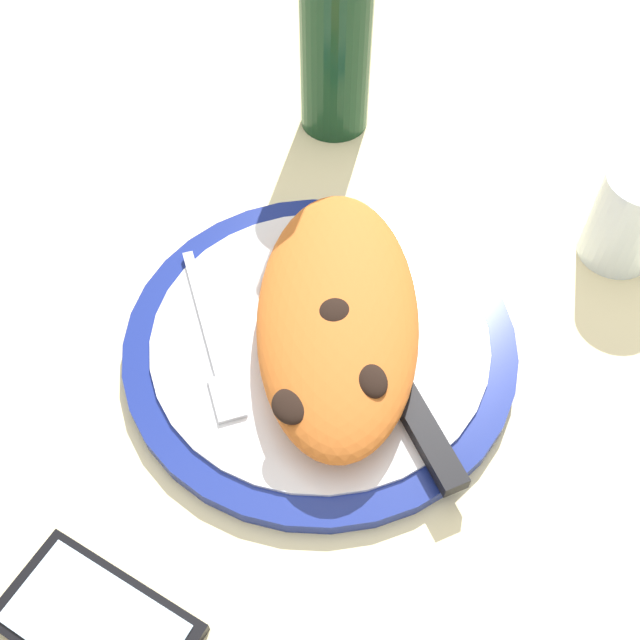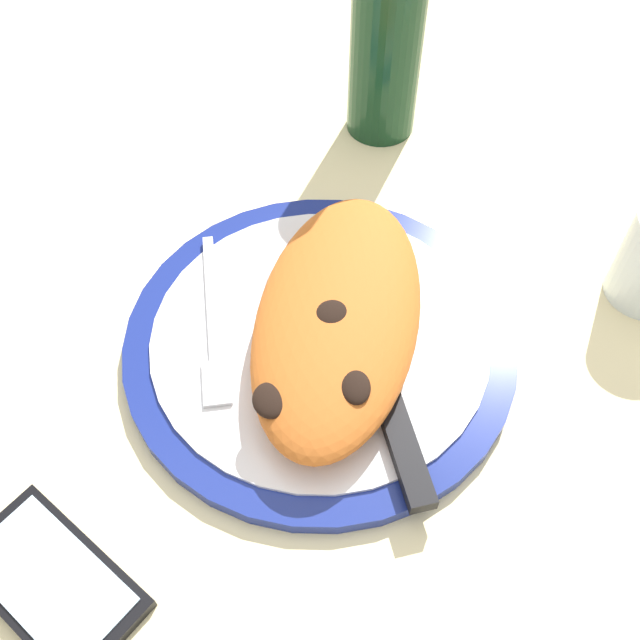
% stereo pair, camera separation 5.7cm
% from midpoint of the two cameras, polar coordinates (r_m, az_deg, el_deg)
% --- Properties ---
extents(ground_plane, '(1.50, 1.50, 0.03)m').
position_cam_midpoint_polar(ground_plane, '(0.61, 2.66, -3.03)').
color(ground_plane, beige).
extents(plate, '(0.32, 0.32, 0.02)m').
position_cam_midpoint_polar(plate, '(0.59, 2.75, -1.82)').
color(plate, navy).
rests_on(plate, ground_plane).
extents(calzone, '(0.29, 0.19, 0.05)m').
position_cam_midpoint_polar(calzone, '(0.56, 4.35, -0.17)').
color(calzone, '#C16023').
rests_on(calzone, plate).
extents(fork, '(0.17, 0.03, 0.00)m').
position_cam_midpoint_polar(fork, '(0.59, -5.71, -1.06)').
color(fork, silver).
rests_on(fork, plate).
extents(knife, '(0.25, 0.06, 0.01)m').
position_cam_midpoint_polar(knife, '(0.55, 8.41, -6.75)').
color(knife, silver).
rests_on(knife, plate).
extents(smartphone, '(0.14, 0.14, 0.01)m').
position_cam_midpoint_polar(smartphone, '(0.53, -17.50, -19.39)').
color(smartphone, black).
rests_on(smartphone, ground_plane).
extents(wine_bottle, '(0.07, 0.07, 0.28)m').
position_cam_midpoint_polar(wine_bottle, '(0.74, 7.76, 21.91)').
color(wine_bottle, '#14381E').
rests_on(wine_bottle, ground_plane).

